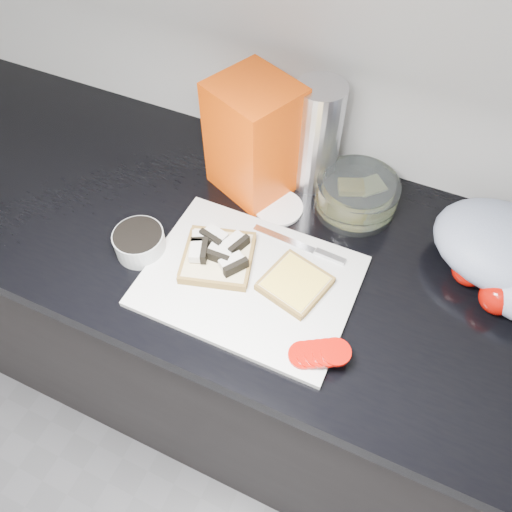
# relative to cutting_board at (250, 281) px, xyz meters

# --- Properties ---
(base_cabinet) EXTENTS (3.50, 0.60, 0.86)m
(base_cabinet) POSITION_rel_cutting_board_xyz_m (0.14, 0.11, -0.48)
(base_cabinet) COLOR black
(base_cabinet) RESTS_ON ground
(countertop) EXTENTS (3.50, 0.64, 0.04)m
(countertop) POSITION_rel_cutting_board_xyz_m (0.14, 0.11, -0.03)
(countertop) COLOR black
(countertop) RESTS_ON base_cabinet
(cutting_board) EXTENTS (0.40, 0.30, 0.01)m
(cutting_board) POSITION_rel_cutting_board_xyz_m (0.00, 0.00, 0.00)
(cutting_board) COLOR silver
(cutting_board) RESTS_ON countertop
(bread_left) EXTENTS (0.17, 0.17, 0.04)m
(bread_left) POSITION_rel_cutting_board_xyz_m (-0.08, 0.02, 0.02)
(bread_left) COLOR beige
(bread_left) RESTS_ON cutting_board
(bread_right) EXTENTS (0.14, 0.14, 0.02)m
(bread_right) POSITION_rel_cutting_board_xyz_m (0.09, 0.02, 0.01)
(bread_right) COLOR beige
(bread_right) RESTS_ON cutting_board
(tomato_slices) EXTENTS (0.12, 0.09, 0.02)m
(tomato_slices) POSITION_rel_cutting_board_xyz_m (0.18, -0.10, 0.02)
(tomato_slices) COLOR #A50B03
(tomato_slices) RESTS_ON cutting_board
(knife) EXTENTS (0.20, 0.03, 0.01)m
(knife) POSITION_rel_cutting_board_xyz_m (0.08, 0.12, 0.01)
(knife) COLOR silver
(knife) RESTS_ON cutting_board
(seed_tub) EXTENTS (0.10, 0.10, 0.05)m
(seed_tub) POSITION_rel_cutting_board_xyz_m (-0.23, -0.02, 0.02)
(seed_tub) COLOR #A4A9A9
(seed_tub) RESTS_ON countertop
(tub_lid) EXTENTS (0.11, 0.11, 0.01)m
(tub_lid) POSITION_rel_cutting_board_xyz_m (-0.02, 0.20, -0.00)
(tub_lid) COLOR white
(tub_lid) RESTS_ON countertop
(glass_bowl) EXTENTS (0.18, 0.18, 0.07)m
(glass_bowl) POSITION_rel_cutting_board_xyz_m (0.12, 0.28, 0.03)
(glass_bowl) COLOR silver
(glass_bowl) RESTS_ON countertop
(bread_bag) EXTENTS (0.21, 0.20, 0.25)m
(bread_bag) POSITION_rel_cutting_board_xyz_m (-0.11, 0.26, 0.12)
(bread_bag) COLOR #F43404
(bread_bag) RESTS_ON countertop
(steel_canister) EXTENTS (0.10, 0.10, 0.25)m
(steel_canister) POSITION_rel_cutting_board_xyz_m (0.01, 0.32, 0.12)
(steel_canister) COLOR #B9B9BE
(steel_canister) RESTS_ON countertop
(grocery_bag) EXTENTS (0.30, 0.28, 0.12)m
(grocery_bag) POSITION_rel_cutting_board_xyz_m (0.43, 0.23, 0.05)
(grocery_bag) COLOR #97A3BA
(grocery_bag) RESTS_ON countertop
(whole_tomatoes) EXTENTS (0.13, 0.11, 0.07)m
(whole_tomatoes) POSITION_rel_cutting_board_xyz_m (0.41, 0.16, 0.03)
(whole_tomatoes) COLOR #A50B03
(whole_tomatoes) RESTS_ON countertop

